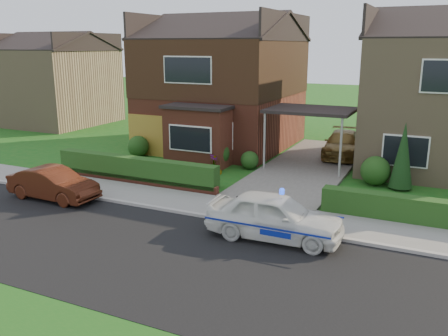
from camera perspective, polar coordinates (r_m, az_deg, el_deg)
The scene contains 23 objects.
ground at distance 12.74m, azimuth -3.37°, elevation -11.29°, with size 120.00×120.00×0.00m, color #165416.
road at distance 12.74m, azimuth -3.37°, elevation -11.29°, with size 60.00×6.00×0.02m, color black.
kerb at distance 15.24m, azimuth 2.13°, elevation -6.56°, with size 60.00×0.16×0.12m, color #9E9993.
sidewalk at distance 16.16m, azimuth 3.60°, elevation -5.36°, with size 60.00×2.00×0.10m, color slate.
driveway at distance 22.44m, azimuth 10.13°, elevation 0.19°, with size 3.80×12.00×0.12m, color #666059.
house_left at distance 26.54m, azimuth -0.11°, elevation 10.83°, with size 7.50×9.53×7.25m.
carport_link at distance 21.91m, azimuth 10.40°, elevation 6.75°, with size 3.80×3.00×2.77m.
garage_door at distance 24.71m, azimuth -9.24°, elevation 3.90°, with size 2.20×0.10×2.10m, color olive.
dwarf_wall at distance 19.82m, azimuth -10.84°, elevation -1.41°, with size 7.70×0.25×0.36m, color brown.
hedge_left at distance 19.99m, azimuth -10.57°, elevation -1.80°, with size 7.50×0.55×0.90m, color #123A15.
hedge_right at distance 16.37m, azimuth 24.69°, elevation -6.65°, with size 7.50×0.55×0.80m, color #123A15.
shrub_left_far at distance 24.58m, azimuth -10.28°, elevation 2.59°, with size 1.08×1.08×1.08m, color #123A15.
shrub_left_mid at distance 22.11m, azimuth -1.02°, elevation 1.80°, with size 1.32×1.32×1.32m, color #123A15.
shrub_left_near at distance 21.80m, azimuth 3.11°, elevation 0.95°, with size 0.84×0.84×0.84m, color #123A15.
shrub_right_near at distance 20.20m, azimuth 17.76°, elevation -0.32°, with size 1.20×1.20×1.20m, color #123A15.
conifer_a at distance 19.75m, azimuth 20.71°, elevation 1.20°, with size 0.90×0.90×2.60m, color black.
neighbour_left at distance 36.59m, azimuth -19.43°, elevation 9.15°, with size 6.50×7.00×5.20m, color #977D5C.
police_car at distance 14.01m, azimuth 6.11°, elevation -5.84°, with size 3.70×4.08×1.54m.
driveway_car at distance 24.55m, azimuth 14.07°, elevation 2.82°, with size 1.71×4.19×1.22m, color brown.
street_car at distance 18.53m, azimuth -19.85°, elevation -1.85°, with size 3.55×1.24×1.17m, color #461C0F.
potted_plant_a at distance 21.78m, azimuth -15.03°, elevation 0.29°, with size 0.38×0.26×0.72m, color gray.
potted_plant_b at distance 19.03m, azimuth -0.81°, elevation -1.24°, with size 0.40×0.32×0.73m, color gray.
potted_plant_c at distance 21.06m, azimuth -1.26°, elevation 0.48°, with size 0.47×0.47×0.84m, color gray.
Camera 1 is at (5.54, -10.04, 5.56)m, focal length 38.00 mm.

